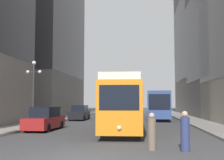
{
  "coord_description": "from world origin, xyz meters",
  "views": [
    {
      "loc": [
        2.13,
        -10.98,
        2.2
      ],
      "look_at": [
        0.24,
        7.26,
        3.65
      ],
      "focal_mm": 44.86,
      "sensor_mm": 36.0,
      "label": 1
    }
  ],
  "objects_px": {
    "pedestrian_crossing_near": "(152,133)",
    "lamp_post_left_near": "(34,83)",
    "streetcar": "(124,103)",
    "pedestrian_crossing_far": "(185,133)",
    "parked_car_left_near": "(80,113)",
    "parked_car_left_mid": "(45,119)",
    "transit_bus": "(158,104)"
  },
  "relations": [
    {
      "from": "streetcar",
      "to": "lamp_post_left_near",
      "type": "bearing_deg",
      "value": 165.82
    },
    {
      "from": "pedestrian_crossing_near",
      "to": "lamp_post_left_near",
      "type": "xyz_separation_m",
      "value": [
        -9.92,
        10.65,
        3.09
      ]
    },
    {
      "from": "parked_car_left_mid",
      "to": "pedestrian_crossing_near",
      "type": "height_order",
      "value": "parked_car_left_mid"
    },
    {
      "from": "parked_car_left_mid",
      "to": "lamp_post_left_near",
      "type": "distance_m",
      "value": 4.27
    },
    {
      "from": "transit_bus",
      "to": "pedestrian_crossing_far",
      "type": "distance_m",
      "value": 23.67
    },
    {
      "from": "parked_car_left_near",
      "to": "transit_bus",
      "type": "bearing_deg",
      "value": 13.8
    },
    {
      "from": "transit_bus",
      "to": "parked_car_left_mid",
      "type": "distance_m",
      "value": 17.96
    },
    {
      "from": "pedestrian_crossing_near",
      "to": "streetcar",
      "type": "bearing_deg",
      "value": -21.68
    },
    {
      "from": "transit_bus",
      "to": "parked_car_left_near",
      "type": "relative_size",
      "value": 2.48
    },
    {
      "from": "parked_car_left_near",
      "to": "parked_car_left_mid",
      "type": "height_order",
      "value": "same"
    },
    {
      "from": "lamp_post_left_near",
      "to": "streetcar",
      "type": "bearing_deg",
      "value": -13.01
    },
    {
      "from": "pedestrian_crossing_far",
      "to": "transit_bus",
      "type": "bearing_deg",
      "value": 1.15
    },
    {
      "from": "transit_bus",
      "to": "lamp_post_left_near",
      "type": "xyz_separation_m",
      "value": [
        -11.56,
        -12.78,
        1.93
      ]
    },
    {
      "from": "streetcar",
      "to": "pedestrian_crossing_near",
      "type": "bearing_deg",
      "value": -79.47
    },
    {
      "from": "streetcar",
      "to": "pedestrian_crossing_near",
      "type": "height_order",
      "value": "streetcar"
    },
    {
      "from": "transit_bus",
      "to": "parked_car_left_mid",
      "type": "bearing_deg",
      "value": -121.15
    },
    {
      "from": "parked_car_left_near",
      "to": "pedestrian_crossing_near",
      "type": "distance_m",
      "value": 22.43
    },
    {
      "from": "pedestrian_crossing_near",
      "to": "pedestrian_crossing_far",
      "type": "relative_size",
      "value": 0.95
    },
    {
      "from": "pedestrian_crossing_far",
      "to": "lamp_post_left_near",
      "type": "distance_m",
      "value": 16.03
    },
    {
      "from": "parked_car_left_near",
      "to": "parked_car_left_mid",
      "type": "distance_m",
      "value": 12.62
    },
    {
      "from": "streetcar",
      "to": "lamp_post_left_near",
      "type": "height_order",
      "value": "lamp_post_left_near"
    },
    {
      "from": "lamp_post_left_near",
      "to": "parked_car_left_mid",
      "type": "bearing_deg",
      "value": -50.64
    },
    {
      "from": "streetcar",
      "to": "pedestrian_crossing_near",
      "type": "relative_size",
      "value": 7.87
    },
    {
      "from": "transit_bus",
      "to": "lamp_post_left_near",
      "type": "relative_size",
      "value": 2.12
    },
    {
      "from": "streetcar",
      "to": "lamp_post_left_near",
      "type": "relative_size",
      "value": 2.35
    },
    {
      "from": "pedestrian_crossing_far",
      "to": "lamp_post_left_near",
      "type": "xyz_separation_m",
      "value": [
        -11.39,
        10.86,
        3.04
      ]
    },
    {
      "from": "streetcar",
      "to": "parked_car_left_near",
      "type": "xyz_separation_m",
      "value": [
        -6.2,
        12.17,
        -1.26
      ]
    },
    {
      "from": "parked_car_left_near",
      "to": "lamp_post_left_near",
      "type": "distance_m",
      "value": 10.91
    },
    {
      "from": "streetcar",
      "to": "parked_car_left_mid",
      "type": "height_order",
      "value": "streetcar"
    },
    {
      "from": "streetcar",
      "to": "pedestrian_crossing_far",
      "type": "relative_size",
      "value": 7.47
    },
    {
      "from": "parked_car_left_near",
      "to": "pedestrian_crossing_far",
      "type": "xyz_separation_m",
      "value": [
        9.49,
        -21.16,
        -0.01
      ]
    },
    {
      "from": "streetcar",
      "to": "pedestrian_crossing_far",
      "type": "bearing_deg",
      "value": -71.11
    }
  ]
}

